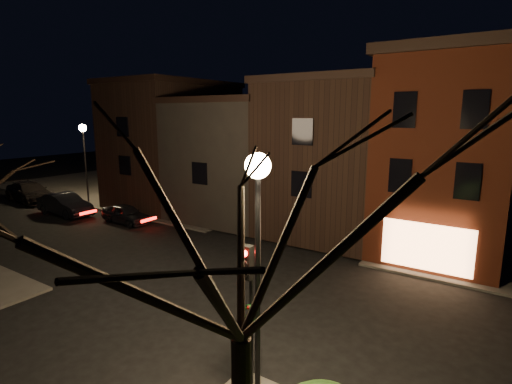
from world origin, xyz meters
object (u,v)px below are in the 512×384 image
parked_car_b (65,204)px  parked_car_a (126,214)px  parked_car_c (30,192)px  street_lamp_near (258,214)px  traffic_signal (249,294)px  bare_tree_right (240,198)px  street_lamp_far (84,142)px

parked_car_b → parked_car_a: bearing=-78.9°
parked_car_c → parked_car_b: bearing=-92.7°
street_lamp_near → parked_car_c: (-29.67, 9.68, -4.33)m
street_lamp_near → parked_car_b: (-22.92, 8.74, -4.36)m
traffic_signal → bare_tree_right: size_ratio=0.48×
traffic_signal → parked_car_c: size_ratio=0.69×
bare_tree_right → parked_car_c: size_ratio=1.46×
traffic_signal → parked_car_a: bearing=151.0°
parked_car_c → street_lamp_near: bearing=-102.8°
street_lamp_far → bare_tree_right: 30.32m
traffic_signal → street_lamp_near: bearing=-39.4°
bare_tree_right → parked_car_a: 22.94m
traffic_signal → parked_car_b: traffic_signal is taller
bare_tree_right → parked_car_b: bearing=155.1°
street_lamp_far → traffic_signal: street_lamp_far is taller
street_lamp_far → traffic_signal: bearing=-25.5°
traffic_signal → bare_tree_right: (1.90, -2.99, 3.34)m
street_lamp_far → parked_car_b: size_ratio=1.31×
street_lamp_far → parked_car_a: street_lamp_far is taller
bare_tree_right → parked_car_c: bearing=158.5°
parked_car_a → parked_car_c: 12.38m
bare_tree_right → parked_car_a: size_ratio=2.19×
traffic_signal → parked_car_c: 30.56m
parked_car_b → traffic_signal: bearing=-109.4°
parked_car_b → bare_tree_right: bearing=-114.1°
traffic_signal → parked_car_b: size_ratio=0.82×
parked_car_b → parked_car_c: size_ratio=0.85×
bare_tree_right → parked_car_c: 33.70m
street_lamp_far → traffic_signal: 27.35m
street_lamp_near → bare_tree_right: size_ratio=0.76×
street_lamp_near → traffic_signal: 2.49m
street_lamp_far → parked_car_c: size_ratio=1.11×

